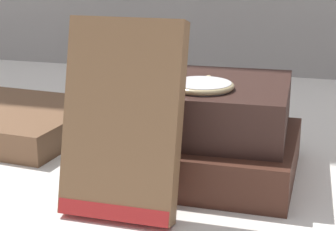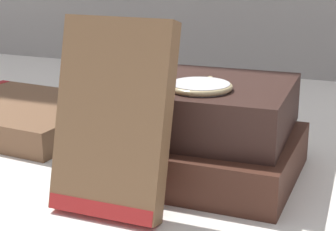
# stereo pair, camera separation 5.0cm
# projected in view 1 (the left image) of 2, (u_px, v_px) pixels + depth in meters

# --- Properties ---
(ground_plane) EXTENTS (3.00, 3.00, 0.00)m
(ground_plane) POSITION_uv_depth(u_px,v_px,m) (118.00, 173.00, 0.52)
(ground_plane) COLOR white
(book_flat_bottom) EXTENTS (0.19, 0.15, 0.04)m
(book_flat_bottom) POSITION_uv_depth(u_px,v_px,m) (188.00, 152.00, 0.52)
(book_flat_bottom) COLOR #422319
(book_flat_bottom) RESTS_ON ground_plane
(book_flat_top) EXTENTS (0.18, 0.15, 0.05)m
(book_flat_top) POSITION_uv_depth(u_px,v_px,m) (189.00, 105.00, 0.52)
(book_flat_top) COLOR #331E19
(book_flat_top) RESTS_ON book_flat_bottom
(book_side_left) EXTENTS (0.21, 0.17, 0.03)m
(book_side_left) POSITION_uv_depth(u_px,v_px,m) (0.00, 119.00, 0.64)
(book_side_left) COLOR brown
(book_side_left) RESTS_ON ground_plane
(book_leaning_front) EXTENTS (0.09, 0.06, 0.15)m
(book_leaning_front) POSITION_uv_depth(u_px,v_px,m) (122.00, 126.00, 0.43)
(book_leaning_front) COLOR brown
(book_leaning_front) RESTS_ON ground_plane
(pocket_watch) EXTENTS (0.06, 0.06, 0.01)m
(pocket_watch) POSITION_uv_depth(u_px,v_px,m) (202.00, 86.00, 0.48)
(pocket_watch) COLOR silver
(pocket_watch) RESTS_ON book_flat_top
(reading_glasses) EXTENTS (0.10, 0.05, 0.00)m
(reading_glasses) POSITION_uv_depth(u_px,v_px,m) (187.00, 124.00, 0.66)
(reading_glasses) COLOR black
(reading_glasses) RESTS_ON ground_plane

